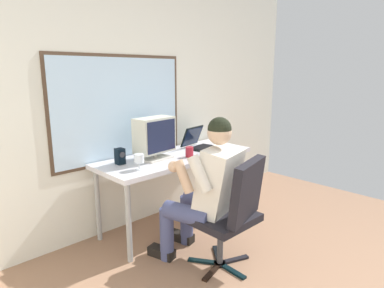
{
  "coord_description": "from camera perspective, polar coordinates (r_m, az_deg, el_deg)",
  "views": [
    {
      "loc": [
        -2.09,
        -0.16,
        1.59
      ],
      "look_at": [
        -0.12,
        1.87,
        0.96
      ],
      "focal_mm": 30.76,
      "sensor_mm": 36.0,
      "label": 1
    }
  ],
  "objects": [
    {
      "name": "desk",
      "position": [
        3.37,
        -2.76,
        -3.04
      ],
      "size": [
        1.65,
        0.65,
        0.75
      ],
      "color": "#97999A",
      "rests_on": "ground"
    },
    {
      "name": "wine_glass",
      "position": [
        2.88,
        -9.18,
        -2.63
      ],
      "size": [
        0.09,
        0.09,
        0.14
      ],
      "color": "silver",
      "rests_on": "desk"
    },
    {
      "name": "wall_rear",
      "position": [
        3.51,
        -7.88,
        7.61
      ],
      "size": [
        4.67,
        0.08,
        2.59
      ],
      "color": "silver",
      "rests_on": "ground"
    },
    {
      "name": "person_seated",
      "position": [
        2.72,
        2.41,
        -7.61
      ],
      "size": [
        0.63,
        0.81,
        1.24
      ],
      "color": "#404670",
      "rests_on": "ground"
    },
    {
      "name": "office_chair",
      "position": [
        2.66,
        7.09,
        -10.93
      ],
      "size": [
        0.57,
        0.57,
        0.93
      ],
      "color": "black",
      "rests_on": "ground"
    },
    {
      "name": "crt_monitor",
      "position": [
        3.17,
        -6.51,
        1.4
      ],
      "size": [
        0.42,
        0.27,
        0.41
      ],
      "color": "beige",
      "rests_on": "desk"
    },
    {
      "name": "desk_speaker",
      "position": [
        3.08,
        -12.38,
        -2.08
      ],
      "size": [
        0.07,
        0.09,
        0.15
      ],
      "color": "black",
      "rests_on": "desk"
    },
    {
      "name": "coffee_mug",
      "position": [
        3.27,
        -0.45,
        -1.38
      ],
      "size": [
        0.08,
        0.08,
        0.1
      ],
      "color": "maroon",
      "rests_on": "desk"
    },
    {
      "name": "laptop",
      "position": [
        3.65,
        1.17,
        0.28
      ],
      "size": [
        0.36,
        0.39,
        0.23
      ],
      "color": "black",
      "rests_on": "desk"
    }
  ]
}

